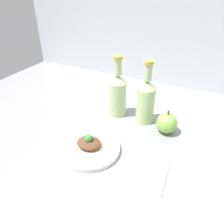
{
  "coord_description": "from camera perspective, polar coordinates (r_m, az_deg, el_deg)",
  "views": [
    {
      "loc": [
        27.06,
        -68.28,
        54.21
      ],
      "look_at": [
        -4.81,
        -3.88,
        9.56
      ],
      "focal_mm": 35.0,
      "sensor_mm": 36.0,
      "label": 1
    }
  ],
  "objects": [
    {
      "name": "wall_backsplash",
      "position": [
        1.26,
        15.09,
        24.4
      ],
      "size": [
        180.0,
        3.0,
        80.0
      ],
      "color": "silver",
      "rests_on": "ground_plane"
    },
    {
      "name": "cider_bottle_right",
      "position": [
        0.92,
        8.8,
        3.26
      ],
      "size": [
        7.68,
        7.68,
        27.32
      ],
      "color": "#B7D18E",
      "rests_on": "ground_plane"
    },
    {
      "name": "plate",
      "position": [
        0.81,
        -5.98,
        -9.33
      ],
      "size": [
        22.45,
        22.45,
        2.09
      ],
      "color": "white",
      "rests_on": "ground_plane"
    },
    {
      "name": "apple",
      "position": [
        0.9,
        14.1,
        -2.83
      ],
      "size": [
        8.45,
        8.45,
        10.06
      ],
      "color": "#84B74C",
      "rests_on": "ground_plane"
    },
    {
      "name": "napkin",
      "position": [
        0.74,
        8.09,
        -14.93
      ],
      "size": [
        16.18,
        16.7,
        0.8
      ],
      "color": "white",
      "rests_on": "ground_plane"
    },
    {
      "name": "plated_food",
      "position": [
        0.8,
        -6.06,
        -8.24
      ],
      "size": [
        16.49,
        16.49,
        5.41
      ],
      "color": "beige",
      "rests_on": "plate"
    },
    {
      "name": "ground_plane",
      "position": [
        0.92,
        3.76,
        -5.65
      ],
      "size": [
        180.0,
        110.0,
        4.0
      ],
      "primitive_type": "cube",
      "color": "gray"
    },
    {
      "name": "cider_bottle_left",
      "position": [
        0.97,
        1.5,
        4.93
      ],
      "size": [
        7.68,
        7.68,
        27.32
      ],
      "color": "#B7D18E",
      "rests_on": "ground_plane"
    }
  ]
}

